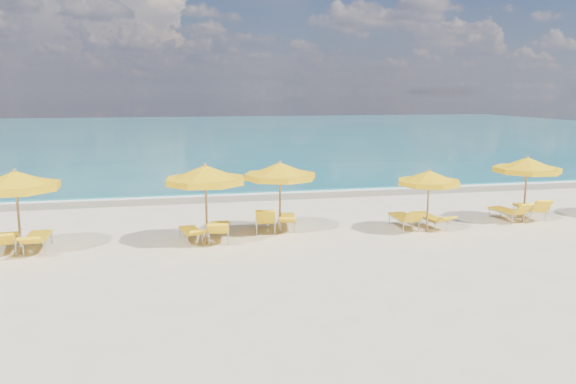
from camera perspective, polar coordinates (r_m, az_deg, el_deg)
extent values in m
plane|color=beige|center=(18.33, 0.99, -4.50)|extent=(120.00, 120.00, 0.00)
cube|color=#12636A|center=(65.56, -8.68, 5.98)|extent=(120.00, 80.00, 0.30)
cube|color=tan|center=(25.42, -2.81, -0.37)|extent=(120.00, 2.60, 0.01)
cube|color=white|center=(26.20, -3.10, -0.06)|extent=(120.00, 1.20, 0.03)
cube|color=white|center=(34.63, -15.32, 2.09)|extent=(14.00, 0.36, 0.05)
cube|color=white|center=(43.24, 4.07, 3.97)|extent=(18.00, 0.30, 0.05)
cylinder|color=#9A774D|center=(17.85, -25.72, -1.99)|extent=(0.07, 0.07, 2.39)
cone|color=yellow|center=(17.68, -25.97, 1.20)|extent=(3.11, 3.11, 0.48)
cylinder|color=yellow|center=(17.72, -25.91, 0.45)|extent=(3.14, 3.14, 0.19)
sphere|color=#9A774D|center=(17.65, -26.03, 1.98)|extent=(0.11, 0.11, 0.11)
cylinder|color=#9A774D|center=(17.35, -8.30, -1.38)|extent=(0.07, 0.07, 2.40)
cone|color=yellow|center=(17.18, -8.39, 1.93)|extent=(3.07, 3.07, 0.48)
cylinder|color=yellow|center=(17.21, -8.37, 1.15)|extent=(3.10, 3.10, 0.19)
sphere|color=#9A774D|center=(17.14, -8.41, 2.74)|extent=(0.11, 0.11, 0.11)
cylinder|color=#9A774D|center=(18.48, -0.82, -0.69)|extent=(0.07, 0.07, 2.32)
cone|color=yellow|center=(18.33, -0.82, 2.31)|extent=(2.42, 2.42, 0.46)
cylinder|color=yellow|center=(18.36, -0.82, 1.61)|extent=(2.44, 2.44, 0.19)
sphere|color=#9A774D|center=(18.30, -0.83, 3.04)|extent=(0.10, 0.10, 0.10)
cylinder|color=#9A774D|center=(19.24, 14.02, -0.99)|extent=(0.06, 0.06, 2.04)
cone|color=yellow|center=(19.09, 14.13, 1.53)|extent=(2.17, 2.17, 0.41)
cylinder|color=yellow|center=(19.12, 14.11, 0.94)|extent=(2.19, 2.19, 0.16)
sphere|color=#9A774D|center=(19.07, 14.16, 2.16)|extent=(0.09, 0.09, 0.09)
cylinder|color=#9A774D|center=(21.95, 22.97, 0.18)|extent=(0.07, 0.07, 2.29)
cone|color=yellow|center=(21.82, 23.14, 2.66)|extent=(2.96, 2.96, 0.46)
cylinder|color=yellow|center=(21.85, 23.10, 2.08)|extent=(2.99, 2.99, 0.18)
sphere|color=#9A774D|center=(21.79, 23.18, 3.27)|extent=(0.10, 0.10, 0.10)
cube|color=yellow|center=(18.55, -26.70, -4.22)|extent=(0.81, 1.40, 0.08)
cube|color=yellow|center=(17.63, -26.97, -4.32)|extent=(0.67, 0.64, 0.43)
cube|color=yellow|center=(18.29, -24.07, -4.16)|extent=(0.65, 1.39, 0.08)
cube|color=yellow|center=(17.33, -24.67, -4.49)|extent=(0.63, 0.64, 0.34)
cube|color=yellow|center=(17.97, -9.89, -3.86)|extent=(0.71, 1.23, 0.07)
cube|color=yellow|center=(17.16, -9.29, -4.13)|extent=(0.60, 0.61, 0.28)
cube|color=yellow|center=(17.98, -7.00, -3.56)|extent=(0.79, 1.46, 0.09)
cube|color=yellow|center=(17.00, -7.13, -3.71)|extent=(0.69, 0.66, 0.44)
cube|color=yellow|center=(19.12, -2.26, -2.62)|extent=(0.89, 1.52, 0.09)
cube|color=yellow|center=(18.14, -2.29, -2.53)|extent=(0.72, 0.64, 0.55)
cube|color=yellow|center=(19.34, -0.15, -2.61)|extent=(0.78, 1.34, 0.08)
cube|color=yellow|center=(18.44, -0.07, -2.86)|extent=(0.66, 0.67, 0.31)
cube|color=yellow|center=(19.75, 11.62, -2.50)|extent=(0.60, 1.34, 0.08)
cube|color=yellow|center=(18.90, 12.73, -2.46)|extent=(0.60, 0.53, 0.47)
cube|color=yellow|center=(20.09, 14.33, -2.54)|extent=(0.69, 1.22, 0.07)
cube|color=yellow|center=(19.42, 15.74, -2.68)|extent=(0.59, 0.60, 0.30)
cube|color=yellow|center=(21.99, 21.24, -1.75)|extent=(0.75, 1.34, 0.08)
cube|color=yellow|center=(21.35, 22.78, -1.61)|extent=(0.63, 0.55, 0.48)
cube|color=yellow|center=(22.70, 23.27, -1.45)|extent=(0.82, 1.46, 0.09)
cube|color=yellow|center=(21.86, 24.38, -1.31)|extent=(0.69, 0.60, 0.53)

